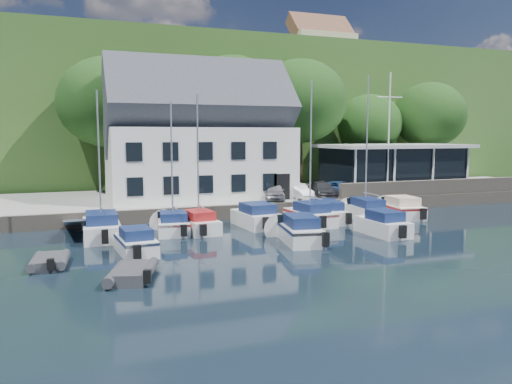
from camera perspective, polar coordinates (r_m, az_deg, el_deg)
ground at (r=28.47m, az=15.78°, el=-5.77°), size 180.00×180.00×0.00m
quay at (r=43.55m, az=2.18°, el=-0.65°), size 60.00×13.00×1.00m
quay_face at (r=37.68m, az=5.95°, el=-1.81°), size 60.00×0.30×1.00m
hillside at (r=86.07m, az=-9.25°, el=7.82°), size 160.00×75.00×16.00m
field_patch at (r=96.18m, az=-5.48°, el=12.60°), size 50.00×30.00×0.30m
farmhouse at (r=84.99m, az=7.31°, el=16.08°), size 10.40×7.00×8.20m
harbor_building at (r=40.09m, az=-6.57°, el=5.64°), size 14.40×8.20×8.70m
club_pavilion at (r=47.34m, az=15.33°, el=2.80°), size 13.20×7.20×4.10m
seawall at (r=44.44m, az=19.76°, el=0.54°), size 18.00×0.50×1.20m
gangway at (r=32.01m, az=-19.96°, el=-4.57°), size 1.20×6.00×1.40m
car_silver at (r=38.37m, az=2.11°, el=0.07°), size 2.66×4.00×1.26m
car_white at (r=39.28m, az=4.73°, el=0.12°), size 1.47×3.55×1.14m
car_dgrey at (r=40.71m, az=7.61°, el=0.33°), size 2.35×4.27×1.17m
car_blue at (r=41.79m, az=9.66°, el=0.49°), size 2.22×3.81×1.22m
flagpole at (r=43.20m, az=14.94°, el=6.44°), size 2.42×0.20×10.08m
tree_1 at (r=44.20m, az=-16.47°, el=7.27°), size 8.37×8.37×11.44m
tree_2 at (r=46.97m, az=-2.65°, el=7.97°), size 8.97×8.97×12.25m
tree_3 at (r=48.46m, az=5.07°, el=7.83°), size 8.87×8.87×12.12m
tree_4 at (r=53.86m, az=12.80°, el=6.00°), size 6.72×6.72×9.18m
tree_5 at (r=56.70m, az=19.14°, el=6.49°), size 7.68×7.68×10.50m
boat_r1_0 at (r=29.85m, az=-17.51°, el=3.87°), size 2.31×6.78×9.43m
boat_r1_1 at (r=30.31m, az=-9.59°, el=2.99°), size 2.65×5.22×8.25m
boat_r1_2 at (r=30.43m, az=-6.65°, el=3.21°), size 2.42×5.44×8.42m
boat_r1_3 at (r=32.52m, az=0.06°, el=-2.60°), size 2.77×5.85×1.57m
boat_r1_4 at (r=32.94m, az=6.27°, el=4.32°), size 2.61×6.03×9.40m
boat_r1_5 at (r=34.87m, az=7.91°, el=-2.12°), size 3.17×6.74×1.48m
boat_r1_6 at (r=35.94m, az=12.53°, el=4.27°), size 2.67×6.99×9.24m
boat_r1_7 at (r=37.45m, az=16.17°, el=-1.65°), size 2.92×6.02×1.57m
boat_r2_0 at (r=25.90m, az=-13.57°, el=-5.39°), size 2.20×4.98×1.36m
boat_r2_2 at (r=27.98m, az=4.95°, el=-4.15°), size 3.01×6.47×1.54m
boat_r2_3 at (r=30.80m, az=14.26°, el=-3.38°), size 2.06×5.35×1.50m
dinghy_0 at (r=24.70m, az=-22.53°, el=-7.14°), size 1.88×2.90×0.65m
dinghy_1 at (r=21.51m, az=-13.95°, el=-8.73°), size 2.68×3.48×0.72m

